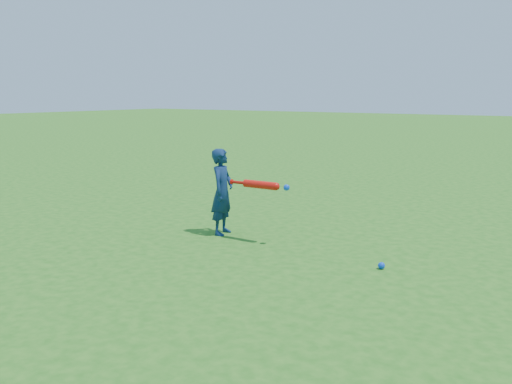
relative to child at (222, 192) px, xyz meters
The scene contains 4 objects.
ground 0.66m from the child, 60.33° to the left, with size 80.00×80.00×0.00m, color #226518.
child is the anchor object (origin of this frame).
ground_ball_blue 2.25m from the child, ahead, with size 0.07×0.07×0.07m, color blue.
bat_swing 0.65m from the child, ahead, with size 0.81×0.09×0.09m.
Camera 1 is at (4.03, -5.80, 1.74)m, focal length 40.00 mm.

